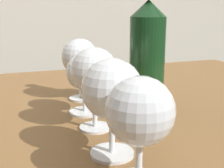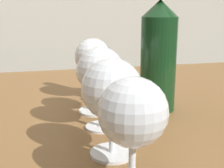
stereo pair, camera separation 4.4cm
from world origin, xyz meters
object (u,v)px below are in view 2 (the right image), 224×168
(wine_glass_white, at_px, (93,58))
(wine_bottle, at_px, (159,53))
(wine_glass_cabernet, at_px, (112,91))
(wine_glass_rose, at_px, (94,74))
(wine_glass_amber, at_px, (100,72))
(wine_glass_chardonnay, at_px, (133,114))

(wine_glass_white, xyz_separation_m, wine_bottle, (0.12, -0.11, 0.02))
(wine_glass_cabernet, relative_size, wine_glass_rose, 1.17)
(wine_glass_cabernet, bearing_deg, wine_glass_amber, 87.39)
(wine_bottle, bearing_deg, wine_glass_white, 138.02)
(wine_glass_chardonnay, distance_m, wine_bottle, 0.31)
(wine_glass_chardonnay, xyz_separation_m, wine_glass_rose, (0.01, 0.29, -0.01))
(wine_glass_chardonnay, relative_size, wine_glass_amber, 0.93)
(wine_glass_chardonnay, height_order, wine_glass_rose, wine_glass_chardonnay)
(wine_glass_cabernet, bearing_deg, wine_glass_chardonnay, -87.45)
(wine_glass_chardonnay, relative_size, wine_bottle, 0.45)
(wine_glass_amber, xyz_separation_m, wine_glass_white, (0.02, 0.19, -0.00))
(wine_glass_cabernet, height_order, wine_bottle, wine_bottle)
(wine_glass_rose, bearing_deg, wine_glass_white, 80.87)
(wine_glass_cabernet, height_order, wine_glass_rose, wine_glass_cabernet)
(wine_glass_cabernet, distance_m, wine_glass_amber, 0.11)
(wine_glass_cabernet, distance_m, wine_glass_rose, 0.20)
(wine_glass_rose, height_order, wine_glass_white, wine_glass_white)
(wine_bottle, bearing_deg, wine_glass_cabernet, -128.19)
(wine_glass_cabernet, bearing_deg, wine_glass_rose, 87.22)
(wine_glass_cabernet, xyz_separation_m, wine_glass_white, (0.03, 0.30, 0.00))
(wine_glass_cabernet, xyz_separation_m, wine_glass_rose, (0.01, 0.20, -0.02))
(wine_glass_chardonnay, xyz_separation_m, wine_glass_white, (0.02, 0.38, 0.01))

